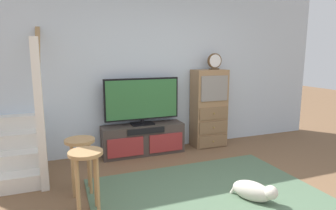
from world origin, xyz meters
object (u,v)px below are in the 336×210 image
bar_stool_near (86,167)px  bar_stool_far (80,153)px  television (142,100)px  side_cabinet (209,108)px  dog (254,191)px  media_console (143,139)px  desk_clock (215,61)px

bar_stool_near → bar_stool_far: (-0.02, 0.50, -0.01)m
television → side_cabinet: 1.22m
television → dog: size_ratio=2.45×
television → bar_stool_near: size_ratio=1.81×
media_console → bar_stool_near: (-1.02, -1.51, 0.26)m
bar_stool_near → dog: bearing=-13.0°
bar_stool_near → side_cabinet: bearing=34.4°
bar_stool_near → television: bearing=56.4°
side_cabinet → bar_stool_near: (-2.22, -1.52, -0.17)m
media_console → dog: 2.05m
media_console → bar_stool_near: bearing=-124.1°
bar_stool_near → dog: bar_stool_near is taller
television → dog: bearing=-69.6°
desk_clock → dog: desk_clock is taller
dog → bar_stool_near: bearing=167.0°
side_cabinet → bar_stool_near: bearing=-145.6°
television → dog: 2.20m
side_cabinet → bar_stool_near: side_cabinet is taller
desk_clock → television: bearing=178.7°
media_console → television: size_ratio=1.09×
desk_clock → dog: (-0.56, -1.91, -1.36)m
television → desk_clock: bearing=-1.3°
media_console → side_cabinet: (1.20, 0.01, 0.43)m
bar_stool_near → media_console: bearing=55.9°
dog → side_cabinet: bearing=76.0°
media_console → television: bearing=90.0°
side_cabinet → dog: 2.06m
bar_stool_near → dog: 1.83m
media_console → television: television is taller
side_cabinet → desk_clock: desk_clock is taller
television → bar_stool_far: television is taller
side_cabinet → desk_clock: size_ratio=4.86×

